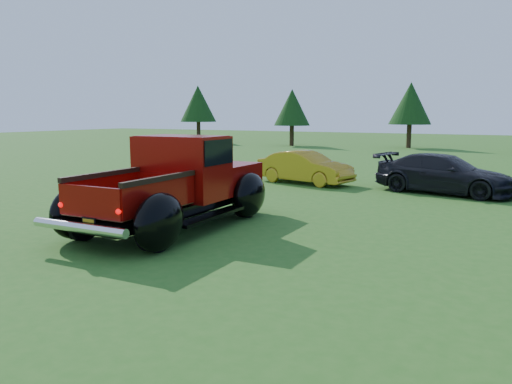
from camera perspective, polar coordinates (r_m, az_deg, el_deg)
name	(u,v)px	position (r m, az deg, el deg)	size (l,w,h in m)	color
ground	(236,242)	(10.31, -2.25, -5.74)	(120.00, 120.00, 0.00)	#2A611B
tree_far_west	(198,104)	(47.15, -6.64, 9.98)	(3.33, 3.33, 5.20)	#332114
tree_west	(292,108)	(41.27, 4.14, 9.61)	(2.94, 2.94, 4.60)	#332114
tree_mid_left	(410,103)	(40.39, 17.23, 9.64)	(3.20, 3.20, 5.00)	#332114
pickup_truck	(183,182)	(11.95, -8.37, 1.09)	(2.78, 5.73, 2.10)	black
show_car_red	(188,162)	(20.81, -7.83, 3.37)	(1.46, 3.64, 1.24)	maroon
show_car_yellow	(305,167)	(18.93, 5.63, 2.82)	(1.29, 3.69, 1.22)	#C09019
show_car_grey	(444,174)	(17.62, 20.68, 1.96)	(1.81, 4.45, 1.29)	black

